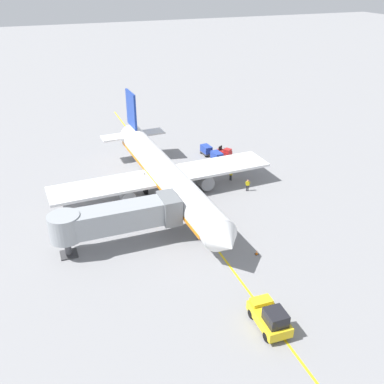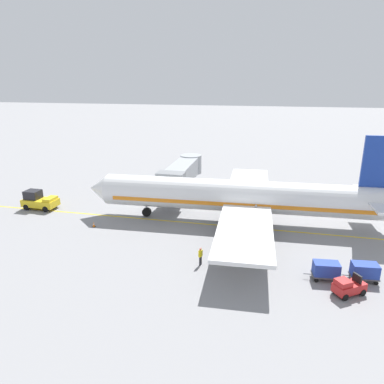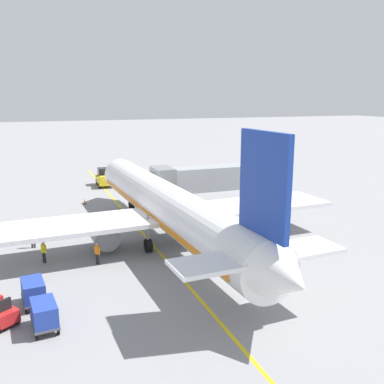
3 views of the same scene
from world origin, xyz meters
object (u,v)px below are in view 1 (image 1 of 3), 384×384
Objects in this scene: jet_bridge at (117,218)px; ground_crew_marshaller at (248,185)px; baggage_cart_second_in_train at (206,149)px; baggage_cart_front at (217,156)px; pushback_tractor at (270,317)px; ground_crew_loader at (231,174)px; safety_cone_nose_left at (257,252)px; baggage_tug_lead at (224,152)px; ground_crew_wing_walker at (202,173)px; parked_airliner at (165,174)px.

ground_crew_marshaller is at bearing -161.29° from jet_bridge.
baggage_cart_second_in_train is 13.89m from ground_crew_marshaller.
baggage_cart_front is 3.15m from baggage_cart_second_in_train.
baggage_cart_front is at bearing -138.37° from jet_bridge.
ground_crew_loader is (-9.27, -27.32, -0.15)m from pushback_tractor.
ground_crew_loader is 3.91m from ground_crew_marshaller.
safety_cone_nose_left is at bearing 76.09° from baggage_cart_front.
baggage_tug_lead is 9.29m from ground_crew_wing_walker.
baggage_tug_lead is 8.83m from ground_crew_loader.
ground_crew_marshaller is (0.14, 10.77, 0.00)m from baggage_cart_front.
parked_airliner is at bearing 36.43° from baggage_tug_lead.
ground_crew_loader reaches higher than safety_cone_nose_left.
ground_crew_wing_walker is (-5.53, -29.11, -0.15)m from pushback_tractor.
baggage_cart_second_in_train is at bearing -88.51° from ground_crew_marshaller.
ground_crew_wing_walker is at bearing -140.74° from jet_bridge.
ground_crew_marshaller is at bearing 100.62° from ground_crew_loader.
baggage_tug_lead is at bearing -143.57° from parked_airliner.
jet_bridge is at bearing 47.10° from baggage_cart_second_in_train.
parked_airliner reaches higher than pushback_tractor.
ground_crew_wing_walker is at bearing -100.76° from pushback_tractor.
baggage_cart_second_in_train is at bearing -92.04° from ground_crew_loader.
ground_crew_wing_walker and ground_crew_loader have the same top height.
jet_bridge is 3.16× the size of pushback_tractor.
ground_crew_wing_walker is at bearing 48.25° from baggage_cart_front.
parked_airliner is 13.59× the size of baggage_tug_lead.
parked_airliner reaches higher than safety_cone_nose_left.
baggage_tug_lead is at bearing -108.58° from ground_crew_loader.
baggage_tug_lead is (-12.08, -35.69, -0.39)m from pushback_tractor.
ground_crew_loader is at bearing -79.38° from ground_crew_marshaller.
ground_crew_marshaller is (-10.93, 2.60, -2.23)m from parked_airliner.
jet_bridge is 28.02m from baggage_cart_second_in_train.
jet_bridge is 23.93× the size of safety_cone_nose_left.
pushback_tractor is at bearing 118.97° from jet_bridge.
jet_bridge is 20.59m from ground_crew_marshaller.
ground_crew_marshaller is at bearing 166.61° from parked_airliner.
ground_crew_loader is at bearing -106.52° from safety_cone_nose_left.
ground_crew_marshaller is at bearing 89.27° from baggage_cart_front.
ground_crew_loader is (-3.74, 1.79, 0.00)m from ground_crew_wing_walker.
ground_crew_wing_walker is 19.36m from safety_cone_nose_left.
baggage_cart_second_in_train is at bearing -101.39° from safety_cone_nose_left.
baggage_cart_second_in_train is 5.00× the size of safety_cone_nose_left.
parked_airliner is 12.64× the size of baggage_cart_front.
ground_crew_marshaller is 2.86× the size of safety_cone_nose_left.
jet_bridge reaches higher than ground_crew_marshaller.
ground_crew_marshaller reaches higher than safety_cone_nose_left.
ground_crew_marshaller reaches higher than baggage_tug_lead.
parked_airliner reaches higher than ground_crew_wing_walker.
safety_cone_nose_left is at bearing 78.61° from baggage_cart_second_in_train.
jet_bridge is 8.35× the size of ground_crew_marshaller.
jet_bridge is (8.43, 9.15, 0.27)m from parked_airliner.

